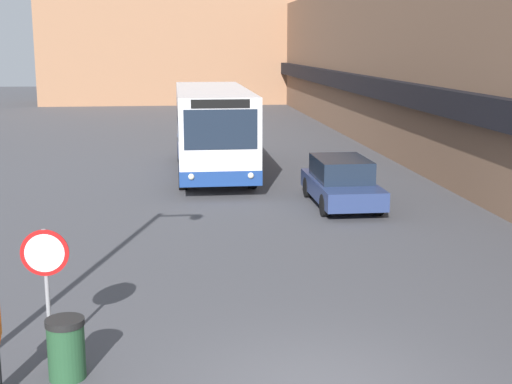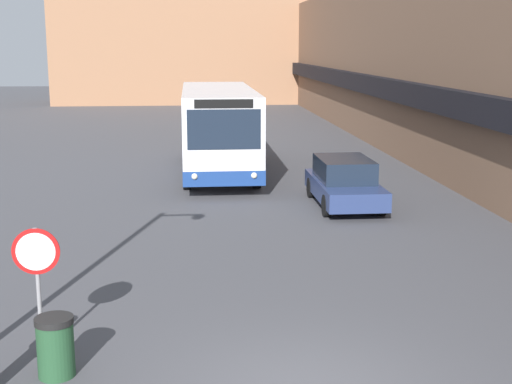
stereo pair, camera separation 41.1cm
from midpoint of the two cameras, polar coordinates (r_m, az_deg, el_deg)
building_row_right at (r=35.43m, az=13.00°, el=10.05°), size 5.50×60.00×8.29m
city_bus at (r=27.93m, az=-3.93°, el=5.14°), size 2.73×10.13×3.32m
parked_car_front at (r=22.52m, az=6.31°, el=0.81°), size 1.84×4.40×1.50m
stop_sign at (r=11.93m, az=-17.44°, el=-5.65°), size 0.76×0.08×2.13m
trash_bin at (r=11.45m, az=-15.96°, el=-11.94°), size 0.59×0.59×0.95m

